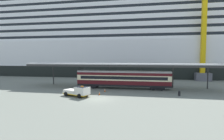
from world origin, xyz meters
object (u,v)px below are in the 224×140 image
Objects in this scene: dockside_crane at (206,19)px; cruise_ship at (112,42)px; train_carriage at (123,79)px; quay_bollard at (179,93)px; service_truck at (78,91)px; traffic_cone_near at (105,90)px; traffic_cone_mid at (99,93)px.

cruise_ship is at bearing 153.54° from dockside_crane.
train_carriage is 12.85m from quay_bollard.
service_truck is at bearing -87.51° from cruise_ship.
train_carriage reaches higher than service_truck.
traffic_cone_near is at bearing -81.72° from cruise_ship.
train_carriage is 0.36× the size of dockside_crane.
dockside_crane reaches higher than service_truck.
cruise_ship is 45.25m from traffic_cone_mid.
dockside_crane reaches higher than traffic_cone_mid.
train_carriage is 31.24× the size of traffic_cone_near.
cruise_ship reaches higher than traffic_cone_near.
traffic_cone_near is at bearing -126.30° from train_carriage.
traffic_cone_near is 14.65m from quay_bollard.
service_truck is 4.02m from traffic_cone_mid.
traffic_cone_near is (-3.30, -4.50, -1.97)m from train_carriage.
cruise_ship is 37.84m from train_carriage.
dockside_crane is at bearing 38.98° from train_carriage.
cruise_ship is at bearing 92.49° from service_truck.
quay_bollard is at bearing -115.83° from dockside_crane.
train_carriage is at bearing 65.65° from traffic_cone_mid.
quay_bollard is (14.88, 2.06, 0.18)m from traffic_cone_mid.
train_carriage is at bearing -75.47° from cruise_ship.
service_truck is 0.09× the size of dockside_crane.
quay_bollard is at bearing -27.60° from train_carriage.
train_carriage is 34.21m from dockside_crane.
traffic_cone_mid is (-3.60, -7.96, -1.97)m from train_carriage.
service_truck is at bearing -167.84° from quay_bollard.
cruise_ship is at bearing 97.23° from traffic_cone_mid.
dockside_crane is (32.27, -16.06, 5.02)m from cruise_ship.
train_carriage reaches higher than traffic_cone_near.
train_carriage is 5.92m from traffic_cone_near.
service_truck reaches higher than traffic_cone_mid.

